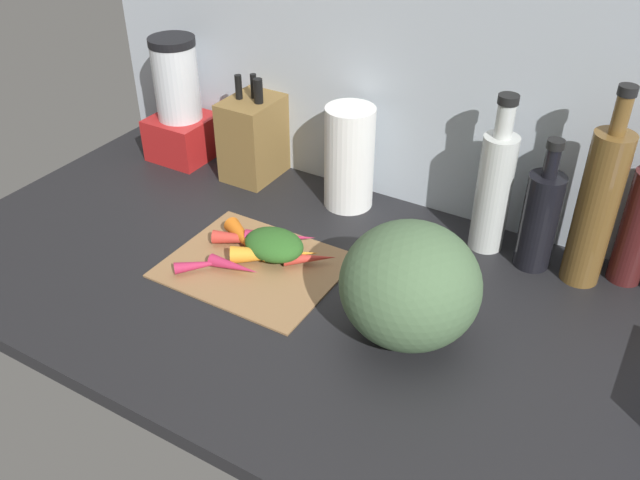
{
  "coord_description": "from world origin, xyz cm",
  "views": [
    {
      "loc": [
        44.78,
        -86.29,
        79.26
      ],
      "look_at": [
        -4.63,
        -2.93,
        13.23
      ],
      "focal_mm": 38.41,
      "sensor_mm": 36.0,
      "label": 1
    }
  ],
  "objects_px": {
    "carrot_3": "(203,265)",
    "bottle_1": "(540,218)",
    "winter_squash": "(410,285)",
    "bottle_0": "(494,188)",
    "carrot_0": "(275,254)",
    "carrot_5": "(234,266)",
    "bottle_3": "(639,224)",
    "paper_towel_roll": "(349,158)",
    "carrot_1": "(252,239)",
    "carrot_2": "(310,258)",
    "cutting_board": "(254,265)",
    "blender_appliance": "(180,108)",
    "carrot_6": "(280,238)",
    "knife_block": "(256,136)",
    "carrot_4": "(248,243)",
    "bottle_2": "(597,207)"
  },
  "relations": [
    {
      "from": "carrot_3",
      "to": "carrot_6",
      "type": "relative_size",
      "value": 0.76
    },
    {
      "from": "carrot_5",
      "to": "winter_squash",
      "type": "bearing_deg",
      "value": 2.43
    },
    {
      "from": "carrot_1",
      "to": "paper_towel_roll",
      "type": "xyz_separation_m",
      "value": [
        0.08,
        0.25,
        0.09
      ]
    },
    {
      "from": "carrot_5",
      "to": "knife_block",
      "type": "relative_size",
      "value": 0.42
    },
    {
      "from": "cutting_board",
      "to": "carrot_1",
      "type": "distance_m",
      "value": 0.07
    },
    {
      "from": "bottle_0",
      "to": "bottle_2",
      "type": "relative_size",
      "value": 0.84
    },
    {
      "from": "carrot_2",
      "to": "knife_block",
      "type": "bearing_deg",
      "value": 139.53
    },
    {
      "from": "cutting_board",
      "to": "bottle_0",
      "type": "height_order",
      "value": "bottle_0"
    },
    {
      "from": "cutting_board",
      "to": "blender_appliance",
      "type": "height_order",
      "value": "blender_appliance"
    },
    {
      "from": "carrot_0",
      "to": "carrot_3",
      "type": "height_order",
      "value": "carrot_0"
    },
    {
      "from": "carrot_6",
      "to": "knife_block",
      "type": "distance_m",
      "value": 0.33
    },
    {
      "from": "blender_appliance",
      "to": "bottle_3",
      "type": "height_order",
      "value": "bottle_3"
    },
    {
      "from": "cutting_board",
      "to": "carrot_4",
      "type": "height_order",
      "value": "carrot_4"
    },
    {
      "from": "carrot_0",
      "to": "carrot_4",
      "type": "bearing_deg",
      "value": 175.46
    },
    {
      "from": "blender_appliance",
      "to": "carrot_4",
      "type": "bearing_deg",
      "value": -34.57
    },
    {
      "from": "winter_squash",
      "to": "blender_appliance",
      "type": "relative_size",
      "value": 0.78
    },
    {
      "from": "carrot_1",
      "to": "bottle_0",
      "type": "xyz_separation_m",
      "value": [
        0.4,
        0.25,
        0.11
      ]
    },
    {
      "from": "carrot_3",
      "to": "knife_block",
      "type": "bearing_deg",
      "value": 110.13
    },
    {
      "from": "carrot_4",
      "to": "carrot_1",
      "type": "bearing_deg",
      "value": 98.97
    },
    {
      "from": "blender_appliance",
      "to": "bottle_1",
      "type": "distance_m",
      "value": 0.88
    },
    {
      "from": "paper_towel_roll",
      "to": "carrot_1",
      "type": "bearing_deg",
      "value": -108.08
    },
    {
      "from": "carrot_2",
      "to": "carrot_6",
      "type": "height_order",
      "value": "carrot_6"
    },
    {
      "from": "carrot_1",
      "to": "carrot_2",
      "type": "xyz_separation_m",
      "value": [
        0.13,
        0.01,
        -0.0
      ]
    },
    {
      "from": "winter_squash",
      "to": "paper_towel_roll",
      "type": "relative_size",
      "value": 1.03
    },
    {
      "from": "carrot_0",
      "to": "winter_squash",
      "type": "distance_m",
      "value": 0.32
    },
    {
      "from": "carrot_2",
      "to": "bottle_3",
      "type": "height_order",
      "value": "bottle_3"
    },
    {
      "from": "paper_towel_roll",
      "to": "bottle_3",
      "type": "distance_m",
      "value": 0.58
    },
    {
      "from": "winter_squash",
      "to": "paper_towel_roll",
      "type": "distance_m",
      "value": 0.44
    },
    {
      "from": "carrot_1",
      "to": "bottle_3",
      "type": "relative_size",
      "value": 0.52
    },
    {
      "from": "cutting_board",
      "to": "blender_appliance",
      "type": "distance_m",
      "value": 0.53
    },
    {
      "from": "carrot_5",
      "to": "bottle_3",
      "type": "xyz_separation_m",
      "value": [
        0.64,
        0.37,
        0.1
      ]
    },
    {
      "from": "carrot_4",
      "to": "paper_towel_roll",
      "type": "bearing_deg",
      "value": 73.5
    },
    {
      "from": "carrot_1",
      "to": "carrot_3",
      "type": "bearing_deg",
      "value": -105.85
    },
    {
      "from": "winter_squash",
      "to": "bottle_0",
      "type": "xyz_separation_m",
      "value": [
        0.03,
        0.33,
        0.03
      ]
    },
    {
      "from": "cutting_board",
      "to": "carrot_3",
      "type": "relative_size",
      "value": 3.08
    },
    {
      "from": "bottle_0",
      "to": "paper_towel_roll",
      "type": "bearing_deg",
      "value": 179.6
    },
    {
      "from": "cutting_board",
      "to": "carrot_6",
      "type": "distance_m",
      "value": 0.08
    },
    {
      "from": "carrot_3",
      "to": "bottle_1",
      "type": "distance_m",
      "value": 0.64
    },
    {
      "from": "carrot_3",
      "to": "carrot_5",
      "type": "bearing_deg",
      "value": 25.0
    },
    {
      "from": "carrot_2",
      "to": "bottle_3",
      "type": "relative_size",
      "value": 0.33
    },
    {
      "from": "cutting_board",
      "to": "knife_block",
      "type": "bearing_deg",
      "value": 123.95
    },
    {
      "from": "carrot_5",
      "to": "carrot_6",
      "type": "bearing_deg",
      "value": 77.8
    },
    {
      "from": "carrot_4",
      "to": "winter_squash",
      "type": "xyz_separation_m",
      "value": [
        0.37,
        -0.06,
        0.08
      ]
    },
    {
      "from": "carrot_6",
      "to": "bottle_0",
      "type": "height_order",
      "value": "bottle_0"
    },
    {
      "from": "carrot_4",
      "to": "bottle_3",
      "type": "bearing_deg",
      "value": 24.15
    },
    {
      "from": "carrot_2",
      "to": "bottle_0",
      "type": "relative_size",
      "value": 0.31
    },
    {
      "from": "blender_appliance",
      "to": "bottle_0",
      "type": "bearing_deg",
      "value": 0.31
    },
    {
      "from": "carrot_3",
      "to": "bottle_1",
      "type": "bearing_deg",
      "value": 33.42
    },
    {
      "from": "carrot_3",
      "to": "carrot_6",
      "type": "bearing_deg",
      "value": 60.82
    },
    {
      "from": "carrot_5",
      "to": "carrot_1",
      "type": "bearing_deg",
      "value": 104.36
    }
  ]
}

